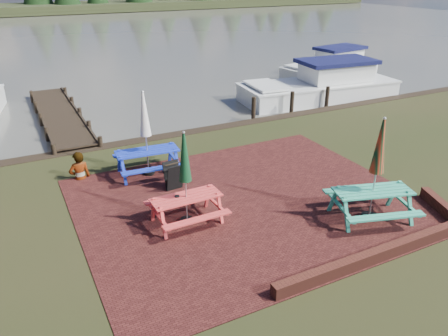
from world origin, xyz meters
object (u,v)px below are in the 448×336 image
picnic_table_teal (374,186)px  picnic_table_red (186,193)px  picnic_table_blue (147,147)px  person (77,153)px  boat_far (332,68)px  chalkboard (174,176)px  boat_near (322,87)px  jetty (60,115)px

picnic_table_teal → picnic_table_red: picnic_table_teal is taller
picnic_table_blue → person: size_ratio=1.50×
boat_far → chalkboard: bearing=117.3°
picnic_table_red → picnic_table_teal: bearing=-25.7°
picnic_table_teal → picnic_table_red: (-4.26, 1.96, -0.10)m
picnic_table_blue → boat_near: (10.72, 4.98, -0.48)m
boat_far → picnic_table_red: bearing=121.3°
person → chalkboard: bearing=136.5°
chalkboard → picnic_table_blue: bearing=97.8°
chalkboard → boat_near: 12.15m
picnic_table_teal → boat_near: picnic_table_teal is taller
picnic_table_blue → boat_far: (14.38, 8.62, -0.53)m
boat_near → picnic_table_teal: bearing=153.0°
picnic_table_teal → boat_far: picnic_table_teal is taller
boat_near → boat_far: (3.66, 3.64, -0.05)m
boat_near → boat_far: 5.16m
picnic_table_red → jetty: (-1.60, 10.48, -0.74)m
picnic_table_teal → picnic_table_red: bearing=172.2°
person → picnic_table_red: bearing=113.3°
boat_far → jetty: bearing=86.8°
person → picnic_table_blue: bearing=159.3°
picnic_table_teal → person: bearing=154.0°
picnic_table_red → boat_far: picnic_table_red is taller
picnic_table_red → picnic_table_blue: (0.03, 3.21, 0.07)m
picnic_table_blue → person: picnic_table_blue is taller
picnic_table_red → boat_far: 18.65m
chalkboard → person: person is taller
picnic_table_teal → chalkboard: (-3.89, 3.84, -0.53)m
chalkboard → boat_near: size_ratio=0.10×
picnic_table_blue → chalkboard: (0.34, -1.33, -0.50)m
jetty → boat_far: (16.01, 1.35, 0.28)m
jetty → person: bearing=-93.0°
person → picnic_table_teal: bearing=133.3°
boat_far → person: person is taller
jetty → picnic_table_red: bearing=-81.3°
picnic_table_teal → picnic_table_blue: picnic_table_teal is taller
picnic_table_red → jetty: picnic_table_red is taller
jetty → boat_near: 12.57m
picnic_table_blue → chalkboard: size_ratio=3.22×
picnic_table_red → person: bearing=116.2°
picnic_table_teal → jetty: 13.78m
picnic_table_red → person: size_ratio=1.38×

